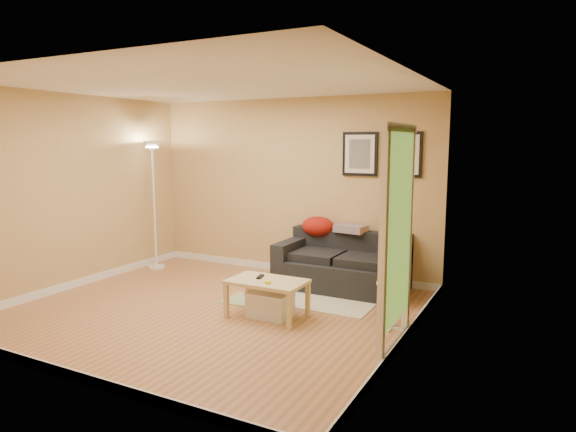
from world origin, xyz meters
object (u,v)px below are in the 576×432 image
Objects in this scene: coffee_table at (267,299)px; storage_bin at (270,304)px; side_table at (391,306)px; floor_lamp at (154,208)px; sofa at (342,261)px; book_stack at (393,280)px.

coffee_table reaches higher than storage_bin.
side_table reaches higher than coffee_table.
storage_bin is at bearing -22.88° from floor_lamp.
sofa is 1.55m from book_stack.
side_table is at bearing 161.72° from book_stack.
book_stack is (1.36, 0.29, 0.32)m from coffee_table.
sofa is 1.48m from coffee_table.
coffee_table is at bearing -102.92° from sofa.
book_stack is at bearing 26.04° from coffee_table.
storage_bin is at bearing -148.43° from book_stack.
side_table is (1.01, -1.14, -0.13)m from sofa.
book_stack is at bearing -12.27° from floor_lamp.
sofa is 1.97× the size of coffee_table.
book_stack reaches higher than side_table.
coffee_table is (-0.33, -1.43, -0.16)m from sofa.
sofa reaches higher than storage_bin.
floor_lamp is (-4.03, 0.88, 0.41)m from book_stack.
side_table is (1.34, 0.30, 0.03)m from coffee_table.
book_stack is 0.11× the size of floor_lamp.
storage_bin is 0.24× the size of floor_lamp.
book_stack is at bearing -48.24° from sofa.
floor_lamp reaches higher than coffee_table.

